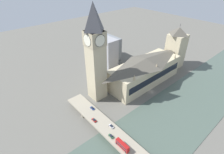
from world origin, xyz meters
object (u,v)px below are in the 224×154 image
Objects in this scene: car_northbound_lead at (111,126)px; parliament_hall at (145,70)px; road_bridge at (130,150)px; car_northbound_tail at (92,108)px; car_southbound_mid at (111,136)px; double_decker_bus_mid at (122,145)px; car_southbound_lead at (94,120)px; victoria_tower at (176,48)px; clock_tower at (95,53)px.

parliament_hall is at bearing -68.01° from car_northbound_lead.
car_northbound_tail reaches higher than road_bridge.
car_southbound_mid is (-31.07, 6.62, 0.06)m from car_northbound_tail.
car_southbound_lead is at bearing 0.02° from double_decker_bus_mid.
parliament_hall is 88.85m from double_decker_bus_mid.
parliament_hall is 77.80m from car_southbound_lead.
car_northbound_tail is at bearing -8.98° from double_decker_bus_mid.
car_northbound_lead is at bearing -18.63° from double_decker_bus_mid.
road_bridge is 21.90m from car_northbound_lead.
victoria_tower reaches higher than road_bridge.
car_southbound_mid is at bearing 152.91° from clock_tower.
clock_tower is 108.28m from victoria_tower.
car_northbound_tail is 0.94× the size of car_southbound_lead.
double_decker_bus_mid is 2.36× the size of car_southbound_lead.
parliament_hall is at bearing -78.64° from car_southbound_lead.
victoria_tower is at bearing -68.45° from road_bridge.
road_bridge is at bearing 173.13° from car_northbound_lead.
victoria_tower is 138.70m from double_decker_bus_mid.
parliament_hall is 88.61m from road_bridge.
parliament_hall is at bearing 90.06° from victoria_tower.
clock_tower is 20.11× the size of car_northbound_tail.
car_northbound_tail is (46.22, -3.35, 1.76)m from road_bridge.
road_bridge is at bearing 175.86° from car_northbound_tail.
double_decker_bus_mid is at bearing 171.02° from car_northbound_tail.
car_southbound_mid is (-6.52, 5.88, 0.07)m from car_northbound_lead.
road_bridge is 6.41m from double_decker_bus_mid.
car_northbound_lead is at bearing -6.87° from road_bridge.
double_decker_bus_mid is 2.53× the size of car_northbound_tail.
double_decker_bus_mid is at bearing 38.76° from road_bridge.
car_southbound_mid is (-19.53, -0.05, 0.05)m from car_southbound_lead.
car_southbound_lead is at bearing 5.46° from road_bridge.
car_southbound_mid is at bearing 114.63° from parliament_hall.
victoria_tower is 132.03m from car_southbound_lead.
car_northbound_lead is (-41.19, 18.52, -38.23)m from clock_tower.
car_southbound_mid is (-47.70, 24.40, -38.15)m from clock_tower.
parliament_hall is 19.63× the size of car_northbound_tail.
car_northbound_lead is 1.06× the size of car_southbound_mid.
road_bridge is (-49.94, 72.62, -9.13)m from parliament_hall.
parliament_hall is 75.86m from car_northbound_lead.
clock_tower is 53.39m from car_southbound_lead.
car_southbound_mid is (11.03, -0.03, -1.82)m from double_decker_bus_mid.
road_bridge is (-62.86, 21.13, -39.97)m from clock_tower.
victoria_tower is 11.59× the size of car_southbound_lead.
car_southbound_lead is (-15.32, 129.96, -17.54)m from victoria_tower.
car_northbound_lead is 0.97× the size of car_southbound_lead.
car_northbound_lead is (-28.33, 124.03, -17.56)m from victoria_tower.
road_bridge is at bearing 111.55° from victoria_tower.
victoria_tower is 0.37× the size of road_bridge.
car_northbound_lead is at bearing 155.79° from clock_tower.
parliament_hall reaches higher than car_southbound_lead.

